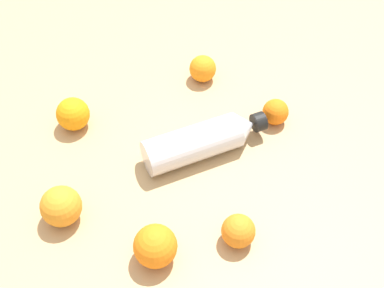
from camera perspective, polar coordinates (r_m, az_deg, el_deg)
name	(u,v)px	position (r m, az deg, el deg)	size (l,w,h in m)	color
ground_plane	(177,143)	(1.13, -1.72, 0.16)	(2.40, 2.40, 0.00)	tan
water_bottle	(203,140)	(1.08, 1.23, 0.41)	(0.28, 0.17, 0.08)	silver
orange_0	(275,112)	(1.17, 9.38, 3.61)	(0.06, 0.06, 0.06)	orange
orange_1	(202,69)	(1.26, 1.16, 8.53)	(0.07, 0.07, 0.07)	orange
orange_2	(61,206)	(1.01, -14.64, -6.84)	(0.08, 0.08, 0.08)	orange
orange_3	(155,246)	(0.93, -4.21, -11.46)	(0.08, 0.08, 0.08)	orange
orange_4	(72,114)	(1.17, -13.38, 3.31)	(0.08, 0.08, 0.08)	orange
orange_5	(238,231)	(0.96, 5.22, -9.77)	(0.06, 0.06, 0.06)	orange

